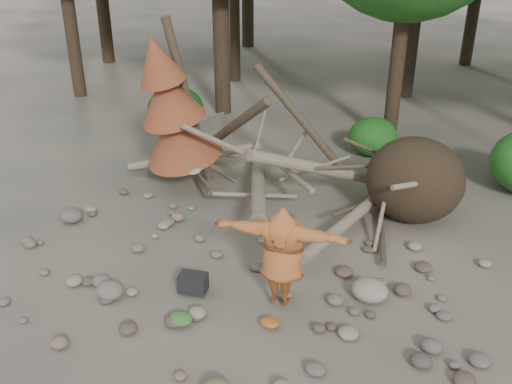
% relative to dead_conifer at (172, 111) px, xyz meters
% --- Properties ---
extents(ground, '(120.00, 120.00, 0.00)m').
position_rel_dead_conifer_xyz_m(ground, '(3.12, -3.37, -2.11)').
color(ground, '#514C44').
rests_on(ground, ground).
extents(deadfall_pile, '(8.55, 5.24, 3.30)m').
position_rel_dead_conifer_xyz_m(deadfall_pile, '(5.13, 0.87, -1.16)').
color(deadfall_pile, '#332619').
rests_on(deadfall_pile, ground).
extents(dead_conifer, '(2.06, 2.16, 4.35)m').
position_rel_dead_conifer_xyz_m(dead_conifer, '(0.00, 0.00, 0.00)').
color(dead_conifer, '#4C3F30').
rests_on(dead_conifer, ground).
extents(bush_left, '(1.80, 1.80, 1.44)m').
position_rel_dead_conifer_xyz_m(bush_left, '(-2.38, 3.83, -1.39)').
color(bush_left, '#195115').
rests_on(bush_left, ground).
extents(bush_mid, '(1.40, 1.40, 1.12)m').
position_rel_dead_conifer_xyz_m(bush_mid, '(3.92, 4.43, -1.55)').
color(bush_mid, '#22671E').
rests_on(bush_mid, ground).
extents(frisbee_thrower, '(3.29, 1.08, 2.11)m').
position_rel_dead_conifer_xyz_m(frisbee_thrower, '(4.23, -3.32, -1.06)').
color(frisbee_thrower, '#AD5927').
rests_on(frisbee_thrower, ground).
extents(backpack, '(0.58, 0.45, 0.34)m').
position_rel_dead_conifer_xyz_m(backpack, '(2.61, -3.66, -1.94)').
color(backpack, black).
rests_on(backpack, ground).
extents(cloth_green, '(0.44, 0.36, 0.16)m').
position_rel_dead_conifer_xyz_m(cloth_green, '(2.87, -4.55, -2.03)').
color(cloth_green, '#346D2B').
rests_on(cloth_green, ground).
extents(cloth_orange, '(0.34, 0.28, 0.12)m').
position_rel_dead_conifer_xyz_m(cloth_orange, '(4.30, -3.98, -2.05)').
color(cloth_orange, '#A3581C').
rests_on(cloth_orange, ground).
extents(boulder_front_left, '(0.53, 0.48, 0.32)m').
position_rel_dead_conifer_xyz_m(boulder_front_left, '(1.29, -4.42, -1.95)').
color(boulder_front_left, '#6D665B').
rests_on(boulder_front_left, ground).
extents(boulder_mid_right, '(0.67, 0.60, 0.40)m').
position_rel_dead_conifer_xyz_m(boulder_mid_right, '(5.63, -2.48, -1.91)').
color(boulder_mid_right, gray).
rests_on(boulder_mid_right, ground).
extents(boulder_mid_left, '(0.55, 0.50, 0.33)m').
position_rel_dead_conifer_xyz_m(boulder_mid_left, '(-1.33, -2.45, -1.95)').
color(boulder_mid_left, '#605850').
rests_on(boulder_mid_left, ground).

